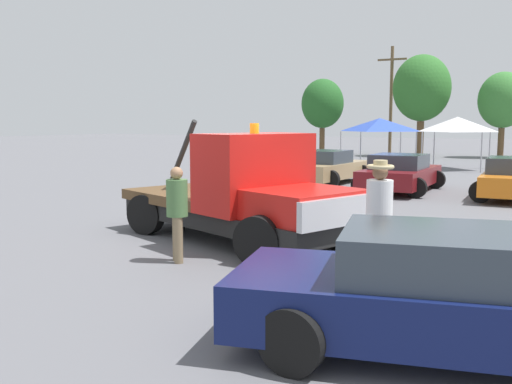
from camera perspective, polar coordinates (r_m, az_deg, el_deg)
ground_plane at (r=11.93m, az=-2.10°, el=-4.87°), size 160.00×160.00×0.00m
tow_truck at (r=11.50m, az=-1.01°, el=-0.52°), size 6.09×3.90×2.51m
foreground_car at (r=6.41m, az=19.96°, el=-9.77°), size 5.26×3.05×1.34m
person_near_truck at (r=8.94m, az=12.22°, el=-1.81°), size 0.42×0.42×1.88m
person_at_hood at (r=10.05m, az=-7.89°, el=-1.53°), size 0.37×0.37×1.68m
parked_car_cream at (r=24.05m, az=-0.31°, el=2.70°), size 2.39×4.57×1.34m
parked_car_tan at (r=23.04m, az=7.17°, el=2.46°), size 2.50×4.65×1.34m
parked_car_maroon at (r=20.78m, az=14.21°, el=1.81°), size 2.56×4.51×1.34m
canopy_tent_blue at (r=33.84m, az=12.27°, el=6.59°), size 3.49×3.49×2.68m
canopy_tent_white at (r=31.37m, az=19.49°, el=6.39°), size 2.94×2.94×2.72m
tree_left at (r=42.90m, az=23.47°, el=8.41°), size 3.28×3.28×5.86m
tree_center at (r=42.58m, az=16.24°, el=9.92°), size 4.02×4.02×7.18m
tree_right at (r=44.10m, az=6.67°, el=8.75°), size 3.20×3.20×5.72m
traffic_cone at (r=16.61m, az=0.14°, el=-0.60°), size 0.40×0.40×0.55m
utility_pole at (r=44.82m, az=13.36°, el=9.19°), size 2.20×0.24×8.10m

